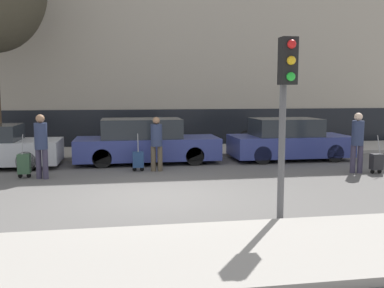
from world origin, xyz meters
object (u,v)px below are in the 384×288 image
(parked_bicycle, at_px, (259,139))
(parked_car_2, at_px, (288,140))
(parked_car_1, at_px, (146,142))
(trolley_right, at_px, (376,162))
(traffic_light, at_px, (286,92))
(trolley_center, at_px, (138,160))
(pedestrian_center, at_px, (156,141))
(trolley_left, at_px, (24,164))
(pedestrian_right, at_px, (357,139))
(pedestrian_left, at_px, (41,142))

(parked_bicycle, bearing_deg, parked_car_2, -82.51)
(parked_car_1, xyz_separation_m, trolley_right, (6.44, -3.03, -0.34))
(parked_bicycle, bearing_deg, traffic_light, -105.93)
(trolley_center, bearing_deg, trolley_right, -12.63)
(pedestrian_center, height_order, parked_bicycle, pedestrian_center)
(trolley_left, relative_size, traffic_light, 0.37)
(trolley_left, relative_size, pedestrian_right, 0.68)
(parked_car_1, bearing_deg, parked_bicycle, 24.96)
(pedestrian_left, relative_size, traffic_light, 0.54)
(trolley_left, distance_m, trolley_center, 3.16)
(pedestrian_center, relative_size, traffic_light, 0.50)
(parked_car_2, relative_size, trolley_center, 3.63)
(pedestrian_left, relative_size, pedestrian_center, 1.08)
(trolley_center, height_order, trolley_right, trolley_center)
(pedestrian_left, xyz_separation_m, traffic_light, (4.95, -4.84, 1.34))
(trolley_left, bearing_deg, pedestrian_right, -5.11)
(pedestrian_left, height_order, traffic_light, traffic_light)
(parked_car_2, distance_m, trolley_center, 5.46)
(pedestrian_center, relative_size, pedestrian_right, 0.92)
(parked_bicycle, bearing_deg, pedestrian_center, -139.67)
(parked_car_1, distance_m, parked_car_2, 4.95)
(trolley_center, bearing_deg, traffic_light, -67.14)
(trolley_center, bearing_deg, parked_car_1, 78.03)
(parked_car_1, relative_size, traffic_light, 1.44)
(pedestrian_left, bearing_deg, parked_car_2, 37.50)
(pedestrian_right, bearing_deg, trolley_left, 14.16)
(pedestrian_left, bearing_deg, trolley_center, 37.55)
(pedestrian_center, bearing_deg, trolley_left, -165.63)
(parked_car_2, relative_size, pedestrian_center, 2.53)
(parked_car_1, height_order, trolley_left, parked_car_1)
(trolley_left, relative_size, parked_bicycle, 0.68)
(trolley_left, bearing_deg, parked_car_1, 30.33)
(pedestrian_right, height_order, traffic_light, traffic_light)
(parked_car_2, distance_m, trolley_left, 8.60)
(parked_car_1, distance_m, traffic_light, 7.52)
(trolley_right, bearing_deg, pedestrian_center, 166.95)
(traffic_light, bearing_deg, parked_car_1, 105.93)
(traffic_light, bearing_deg, parked_car_2, 67.15)
(pedestrian_left, distance_m, trolley_right, 9.43)
(pedestrian_right, bearing_deg, trolley_center, 7.22)
(pedestrian_center, distance_m, parked_bicycle, 5.82)
(pedestrian_right, height_order, trolley_right, pedestrian_right)
(trolley_center, xyz_separation_m, pedestrian_right, (6.24, -1.33, 0.65))
(parked_car_2, xyz_separation_m, traffic_light, (-2.93, -6.95, 1.67))
(trolley_right, relative_size, parked_bicycle, 0.63)
(trolley_left, xyz_separation_m, trolley_right, (9.88, -1.02, -0.04))
(trolley_left, bearing_deg, traffic_light, -42.77)
(parked_car_1, xyz_separation_m, pedestrian_left, (-2.93, -2.22, 0.31))
(pedestrian_left, height_order, trolley_center, pedestrian_left)
(trolley_center, bearing_deg, parked_bicycle, 36.53)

